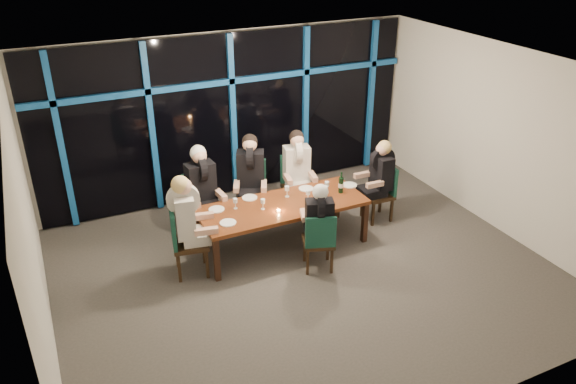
# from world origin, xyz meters

# --- Properties ---
(room) EXTENTS (7.04, 7.00, 3.02)m
(room) POSITION_xyz_m (0.00, 0.00, 2.02)
(room) COLOR #4F4B46
(room) RESTS_ON ground
(window_wall) EXTENTS (6.86, 0.43, 2.94)m
(window_wall) POSITION_xyz_m (0.01, 2.93, 1.55)
(window_wall) COLOR black
(window_wall) RESTS_ON ground
(dining_table) EXTENTS (2.60, 1.00, 0.75)m
(dining_table) POSITION_xyz_m (0.00, 0.80, 0.68)
(dining_table) COLOR brown
(dining_table) RESTS_ON ground
(chair_far_left) EXTENTS (0.53, 0.53, 1.07)m
(chair_far_left) POSITION_xyz_m (-1.02, 1.72, 0.60)
(chair_far_left) COLOR #301E10
(chair_far_left) RESTS_ON ground
(chair_far_mid) EXTENTS (0.66, 0.66, 1.08)m
(chair_far_mid) POSITION_xyz_m (-0.11, 1.80, 0.60)
(chair_far_mid) COLOR #301E10
(chair_far_mid) RESTS_ON ground
(chair_far_right) EXTENTS (0.57, 0.57, 1.05)m
(chair_far_right) POSITION_xyz_m (0.70, 1.75, 0.58)
(chair_far_right) COLOR #301E10
(chair_far_right) RESTS_ON ground
(chair_end_left) EXTENTS (0.58, 0.58, 1.07)m
(chair_end_left) POSITION_xyz_m (-1.60, 0.73, 0.60)
(chair_end_left) COLOR #301E10
(chair_end_left) RESTS_ON ground
(chair_end_right) EXTENTS (0.47, 0.47, 0.98)m
(chair_end_right) POSITION_xyz_m (1.92, 0.90, 0.55)
(chair_end_right) COLOR #301E10
(chair_end_right) RESTS_ON ground
(chair_near_mid) EXTENTS (0.57, 0.57, 0.95)m
(chair_near_mid) POSITION_xyz_m (0.20, -0.05, 0.53)
(chair_near_mid) COLOR #301E10
(chair_near_mid) RESTS_ON ground
(diner_far_left) EXTENTS (0.55, 0.68, 1.05)m
(diner_far_left) POSITION_xyz_m (-1.02, 1.62, 1.02)
(diner_far_left) COLOR black
(diner_far_left) RESTS_ON ground
(diner_far_mid) EXTENTS (0.68, 0.74, 1.05)m
(diner_far_mid) POSITION_xyz_m (-0.15, 1.72, 1.03)
(diner_far_mid) COLOR black
(diner_far_mid) RESTS_ON ground
(diner_far_right) EXTENTS (0.57, 0.70, 1.02)m
(diner_far_right) POSITION_xyz_m (0.68, 1.66, 1.00)
(diner_far_right) COLOR silver
(diner_far_right) RESTS_ON ground
(diner_end_left) EXTENTS (0.71, 0.58, 1.05)m
(diner_end_left) POSITION_xyz_m (-1.51, 0.71, 1.02)
(diner_end_left) COLOR silver
(diner_end_left) RESTS_ON ground
(diner_end_right) EXTENTS (0.62, 0.50, 0.96)m
(diner_end_right) POSITION_xyz_m (1.84, 0.90, 0.94)
(diner_end_right) COLOR black
(diner_end_right) RESTS_ON ground
(diner_near_mid) EXTENTS (0.58, 0.65, 0.93)m
(diner_near_mid) POSITION_xyz_m (0.22, 0.03, 0.91)
(diner_near_mid) COLOR black
(diner_near_mid) RESTS_ON ground
(plate_far_left) EXTENTS (0.24, 0.24, 0.01)m
(plate_far_left) POSITION_xyz_m (-0.98, 1.06, 0.76)
(plate_far_left) COLOR white
(plate_far_left) RESTS_ON dining_table
(plate_far_mid) EXTENTS (0.24, 0.24, 0.01)m
(plate_far_mid) POSITION_xyz_m (-0.38, 1.20, 0.76)
(plate_far_mid) COLOR white
(plate_far_mid) RESTS_ON dining_table
(plate_far_right) EXTENTS (0.24, 0.24, 0.01)m
(plate_far_right) POSITION_xyz_m (0.57, 1.11, 0.76)
(plate_far_right) COLOR white
(plate_far_right) RESTS_ON dining_table
(plate_end_left) EXTENTS (0.24, 0.24, 0.01)m
(plate_end_left) POSITION_xyz_m (-0.96, 0.60, 0.76)
(plate_end_left) COLOR white
(plate_end_left) RESTS_ON dining_table
(plate_end_right) EXTENTS (0.24, 0.24, 0.01)m
(plate_end_right) POSITION_xyz_m (1.27, 0.92, 0.76)
(plate_end_right) COLOR white
(plate_end_right) RESTS_ON dining_table
(plate_near_mid) EXTENTS (0.24, 0.24, 0.01)m
(plate_near_mid) POSITION_xyz_m (0.41, 0.56, 0.76)
(plate_near_mid) COLOR white
(plate_near_mid) RESTS_ON dining_table
(wine_bottle) EXTENTS (0.08, 0.08, 0.35)m
(wine_bottle) POSITION_xyz_m (1.01, 0.76, 0.89)
(wine_bottle) COLOR black
(wine_bottle) RESTS_ON dining_table
(water_pitcher) EXTENTS (0.12, 0.11, 0.20)m
(water_pitcher) POSITION_xyz_m (0.68, 0.71, 0.85)
(water_pitcher) COLOR silver
(water_pitcher) RESTS_ON dining_table
(tea_light) EXTENTS (0.05, 0.05, 0.03)m
(tea_light) POSITION_xyz_m (-0.15, 0.61, 0.77)
(tea_light) COLOR #F59E49
(tea_light) RESTS_ON dining_table
(wine_glass_a) EXTENTS (0.07, 0.07, 0.17)m
(wine_glass_a) POSITION_xyz_m (-0.33, 0.78, 0.87)
(wine_glass_a) COLOR white
(wine_glass_a) RESTS_ON dining_table
(wine_glass_b) EXTENTS (0.07, 0.07, 0.18)m
(wine_glass_b) POSITION_xyz_m (0.17, 1.00, 0.88)
(wine_glass_b) COLOR silver
(wine_glass_b) RESTS_ON dining_table
(wine_glass_c) EXTENTS (0.07, 0.07, 0.18)m
(wine_glass_c) POSITION_xyz_m (0.41, 0.74, 0.88)
(wine_glass_c) COLOR silver
(wine_glass_c) RESTS_ON dining_table
(wine_glass_d) EXTENTS (0.07, 0.07, 0.17)m
(wine_glass_d) POSITION_xyz_m (-0.70, 0.98, 0.87)
(wine_glass_d) COLOR silver
(wine_glass_d) RESTS_ON dining_table
(wine_glass_e) EXTENTS (0.07, 0.07, 0.19)m
(wine_glass_e) POSITION_xyz_m (0.81, 0.86, 0.89)
(wine_glass_e) COLOR silver
(wine_glass_e) RESTS_ON dining_table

